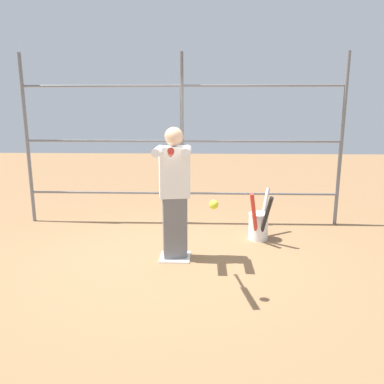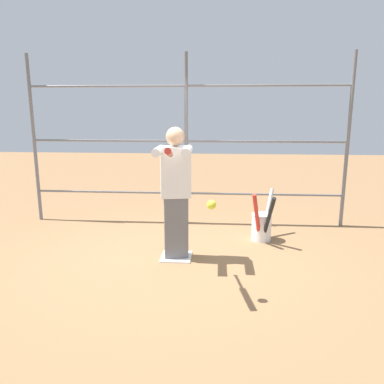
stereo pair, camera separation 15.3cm
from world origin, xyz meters
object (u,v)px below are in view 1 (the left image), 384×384
(bat_bucket, at_px, (259,224))
(baseball_bat_swinging, at_px, (171,153))
(softball_in_flight, at_px, (214,205))
(batter, at_px, (174,190))

(bat_bucket, bearing_deg, baseball_bat_swinging, 55.69)
(baseball_bat_swinging, distance_m, bat_bucket, 2.44)
(baseball_bat_swinging, bearing_deg, bat_bucket, -124.31)
(softball_in_flight, distance_m, bat_bucket, 2.12)
(bat_bucket, bearing_deg, batter, 32.83)
(softball_in_flight, bearing_deg, bat_bucket, -111.80)
(baseball_bat_swinging, height_order, softball_in_flight, baseball_bat_swinging)
(baseball_bat_swinging, xyz_separation_m, bat_bucket, (-1.17, -1.72, -1.28))
(baseball_bat_swinging, bearing_deg, batter, -87.15)
(batter, height_order, softball_in_flight, batter)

